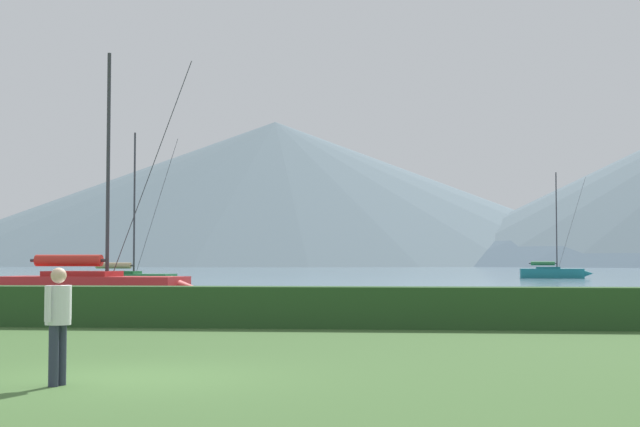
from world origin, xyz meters
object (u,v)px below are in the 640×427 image
sailboat_slip_5 (127,280)px  sailboat_slip_6 (553,272)px  person_seated_viewer (58,316)px  sailboat_slip_2 (95,288)px

sailboat_slip_5 → sailboat_slip_6: sailboat_slip_6 is taller
sailboat_slip_5 → person_seated_viewer: (12.52, -44.99, 0.39)m
sailboat_slip_6 → sailboat_slip_5: bearing=-125.5°
sailboat_slip_6 → person_seated_viewer: 86.73m
sailboat_slip_5 → person_seated_viewer: size_ratio=5.90×
person_seated_viewer → sailboat_slip_6: bearing=92.3°
sailboat_slip_2 → sailboat_slip_5: size_ratio=1.02×
sailboat_slip_5 → sailboat_slip_6: 50.72m
sailboat_slip_5 → sailboat_slip_6: size_ratio=0.91×
sailboat_slip_5 → sailboat_slip_6: bearing=57.9°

